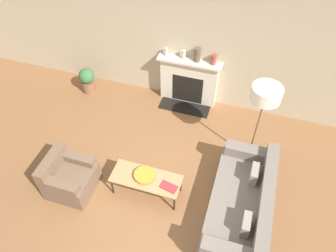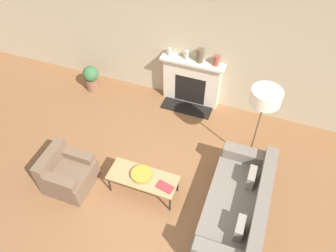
{
  "view_description": "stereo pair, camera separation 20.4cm",
  "coord_description": "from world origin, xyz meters",
  "px_view_note": "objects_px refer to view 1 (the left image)",
  "views": [
    {
      "loc": [
        1.08,
        -2.67,
        5.08
      ],
      "look_at": [
        -0.22,
        1.48,
        0.45
      ],
      "focal_mm": 35.0,
      "sensor_mm": 36.0,
      "label": 1
    },
    {
      "loc": [
        1.28,
        -2.61,
        5.08
      ],
      "look_at": [
        -0.22,
        1.48,
        0.45
      ],
      "focal_mm": 35.0,
      "sensor_mm": 36.0,
      "label": 2
    }
  ],
  "objects_px": {
    "couch": "(242,205)",
    "mantel_vase_left": "(166,52)",
    "bowl": "(144,175)",
    "floor_lamp": "(265,98)",
    "coffee_table": "(146,179)",
    "mantel_vase_right": "(214,59)",
    "potted_plant": "(87,80)",
    "armchair_near": "(69,177)",
    "mantel_vase_center_left": "(184,54)",
    "book": "(169,187)",
    "mantel_vase_center_right": "(197,55)",
    "fireplace": "(189,82)"
  },
  "relations": [
    {
      "from": "book",
      "to": "mantel_vase_left",
      "type": "distance_m",
      "value": 2.9
    },
    {
      "from": "couch",
      "to": "mantel_vase_center_left",
      "type": "bearing_deg",
      "value": -145.6
    },
    {
      "from": "bowl",
      "to": "floor_lamp",
      "type": "distance_m",
      "value": 2.37
    },
    {
      "from": "mantel_vase_left",
      "to": "mantel_vase_center_right",
      "type": "xyz_separation_m",
      "value": [
        0.66,
        0.0,
        0.06
      ]
    },
    {
      "from": "fireplace",
      "to": "bowl",
      "type": "height_order",
      "value": "fireplace"
    },
    {
      "from": "book",
      "to": "mantel_vase_center_right",
      "type": "xyz_separation_m",
      "value": [
        -0.23,
        2.65,
        0.82
      ]
    },
    {
      "from": "mantel_vase_right",
      "to": "potted_plant",
      "type": "height_order",
      "value": "mantel_vase_right"
    },
    {
      "from": "mantel_vase_center_left",
      "to": "book",
      "type": "bearing_deg",
      "value": -79.07
    },
    {
      "from": "armchair_near",
      "to": "potted_plant",
      "type": "distance_m",
      "value": 2.67
    },
    {
      "from": "couch",
      "to": "floor_lamp",
      "type": "distance_m",
      "value": 1.78
    },
    {
      "from": "mantel_vase_left",
      "to": "mantel_vase_center_left",
      "type": "relative_size",
      "value": 0.89
    },
    {
      "from": "mantel_vase_left",
      "to": "floor_lamp",
      "type": "bearing_deg",
      "value": -31.04
    },
    {
      "from": "couch",
      "to": "mantel_vase_right",
      "type": "height_order",
      "value": "mantel_vase_right"
    },
    {
      "from": "mantel_vase_left",
      "to": "mantel_vase_right",
      "type": "bearing_deg",
      "value": 0.0
    },
    {
      "from": "couch",
      "to": "armchair_near",
      "type": "relative_size",
      "value": 2.71
    },
    {
      "from": "mantel_vase_left",
      "to": "potted_plant",
      "type": "distance_m",
      "value": 2.02
    },
    {
      "from": "mantel_vase_left",
      "to": "mantel_vase_center_left",
      "type": "distance_m",
      "value": 0.37
    },
    {
      "from": "coffee_table",
      "to": "potted_plant",
      "type": "xyz_separation_m",
      "value": [
        -2.25,
        2.19,
        -0.06
      ]
    },
    {
      "from": "mantel_vase_center_left",
      "to": "mantel_vase_center_right",
      "type": "bearing_deg",
      "value": 0.0
    },
    {
      "from": "mantel_vase_left",
      "to": "coffee_table",
      "type": "bearing_deg",
      "value": -79.96
    },
    {
      "from": "mantel_vase_left",
      "to": "book",
      "type": "bearing_deg",
      "value": -71.54
    },
    {
      "from": "armchair_near",
      "to": "mantel_vase_center_right",
      "type": "bearing_deg",
      "value": -27.72
    },
    {
      "from": "couch",
      "to": "coffee_table",
      "type": "distance_m",
      "value": 1.65
    },
    {
      "from": "mantel_vase_center_right",
      "to": "bowl",
      "type": "bearing_deg",
      "value": -95.21
    },
    {
      "from": "potted_plant",
      "to": "armchair_near",
      "type": "bearing_deg",
      "value": -69.9
    },
    {
      "from": "bowl",
      "to": "mantel_vase_left",
      "type": "xyz_separation_m",
      "value": [
        -0.42,
        2.57,
        0.73
      ]
    },
    {
      "from": "fireplace",
      "to": "floor_lamp",
      "type": "bearing_deg",
      "value": -38.29
    },
    {
      "from": "fireplace",
      "to": "coffee_table",
      "type": "distance_m",
      "value": 2.58
    },
    {
      "from": "coffee_table",
      "to": "mantel_vase_center_left",
      "type": "xyz_separation_m",
      "value": [
        -0.09,
        2.59,
        0.82
      ]
    },
    {
      "from": "coffee_table",
      "to": "mantel_vase_left",
      "type": "xyz_separation_m",
      "value": [
        -0.46,
        2.59,
        0.8
      ]
    },
    {
      "from": "armchair_near",
      "to": "book",
      "type": "height_order",
      "value": "armchair_near"
    },
    {
      "from": "mantel_vase_center_right",
      "to": "potted_plant",
      "type": "relative_size",
      "value": 0.49
    },
    {
      "from": "couch",
      "to": "mantel_vase_left",
      "type": "xyz_separation_m",
      "value": [
        -2.11,
        2.53,
        0.9
      ]
    },
    {
      "from": "couch",
      "to": "potted_plant",
      "type": "bearing_deg",
      "value": -118.73
    },
    {
      "from": "mantel_vase_left",
      "to": "armchair_near",
      "type": "bearing_deg",
      "value": -106.66
    },
    {
      "from": "coffee_table",
      "to": "mantel_vase_left",
      "type": "bearing_deg",
      "value": 100.04
    },
    {
      "from": "couch",
      "to": "armchair_near",
      "type": "distance_m",
      "value": 3.0
    },
    {
      "from": "fireplace",
      "to": "mantel_vase_left",
      "type": "relative_size",
      "value": 7.53
    },
    {
      "from": "mantel_vase_right",
      "to": "mantel_vase_center_left",
      "type": "bearing_deg",
      "value": 180.0
    },
    {
      "from": "armchair_near",
      "to": "couch",
      "type": "bearing_deg",
      "value": -82.88
    },
    {
      "from": "bowl",
      "to": "floor_lamp",
      "type": "bearing_deg",
      "value": 38.43
    },
    {
      "from": "book",
      "to": "couch",
      "type": "bearing_deg",
      "value": 17.28
    },
    {
      "from": "bowl",
      "to": "potted_plant",
      "type": "distance_m",
      "value": 3.1
    },
    {
      "from": "couch",
      "to": "mantel_vase_left",
      "type": "relative_size",
      "value": 11.64
    },
    {
      "from": "coffee_table",
      "to": "book",
      "type": "bearing_deg",
      "value": -8.15
    },
    {
      "from": "armchair_near",
      "to": "mantel_vase_center_right",
      "type": "relative_size",
      "value": 2.6
    },
    {
      "from": "coffee_table",
      "to": "mantel_vase_center_left",
      "type": "relative_size",
      "value": 5.95
    },
    {
      "from": "mantel_vase_center_right",
      "to": "couch",
      "type": "bearing_deg",
      "value": -60.19
    },
    {
      "from": "mantel_vase_center_right",
      "to": "mantel_vase_right",
      "type": "distance_m",
      "value": 0.34
    },
    {
      "from": "mantel_vase_right",
      "to": "coffee_table",
      "type": "bearing_deg",
      "value": -101.73
    }
  ]
}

